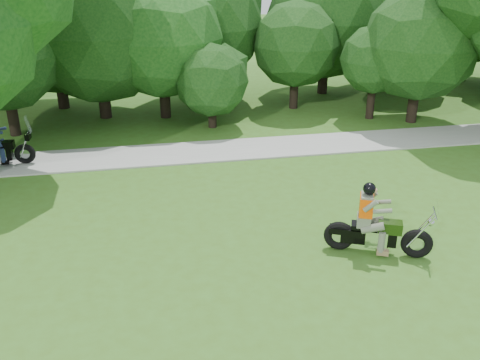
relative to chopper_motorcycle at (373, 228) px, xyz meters
name	(u,v)px	position (x,y,z in m)	size (l,w,h in m)	color
ground	(346,260)	(-0.72, -0.23, -0.70)	(100.00, 100.00, 0.00)	#3B601B
walkway	(269,147)	(-0.72, 7.77, -0.67)	(60.00, 2.20, 0.06)	gray
tree_line	(236,26)	(-0.81, 14.27, 2.92)	(40.13, 12.41, 7.56)	black
chopper_motorcycle	(373,228)	(0.00, 0.00, 0.00)	(2.55, 1.42, 1.89)	black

